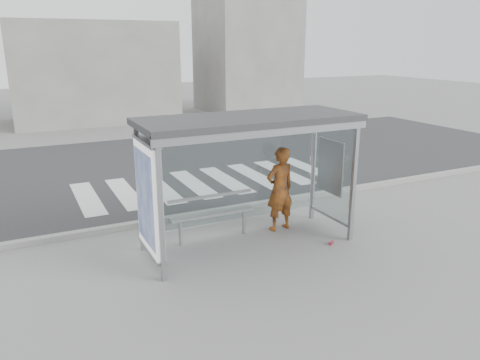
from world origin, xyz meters
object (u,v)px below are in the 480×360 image
(person, at_px, (280,189))
(bench, at_px, (213,214))
(soda_can, at_px, (331,243))
(bus_shelter, at_px, (231,150))

(person, height_order, bench, person)
(person, xyz_separation_m, soda_can, (0.54, -1.17, -0.89))
(bus_shelter, bearing_deg, bench, 108.57)
(bus_shelter, bearing_deg, person, 16.05)
(bus_shelter, distance_m, person, 1.75)
(person, height_order, soda_can, person)
(soda_can, bearing_deg, bus_shelter, 157.23)
(bench, distance_m, soda_can, 2.49)
(bench, xyz_separation_m, soda_can, (2.05, -1.31, -0.53))
(person, bearing_deg, bus_shelter, 11.04)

